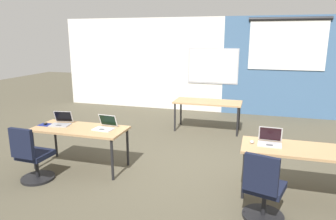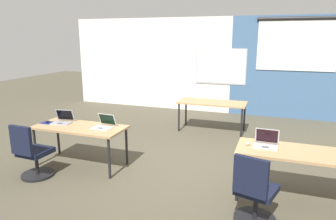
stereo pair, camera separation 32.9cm
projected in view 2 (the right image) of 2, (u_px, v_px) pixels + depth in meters
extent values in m
plane|color=#4C4738|center=(186.00, 165.00, 5.43)|extent=(24.00, 24.00, 0.00)
cube|color=silver|center=(227.00, 66.00, 8.95)|extent=(10.00, 0.20, 2.80)
cube|color=#42668E|center=(291.00, 68.00, 8.28)|extent=(3.22, 0.01, 2.80)
cube|color=#B7B7BC|center=(221.00, 66.00, 8.90)|extent=(1.48, 0.02, 1.04)
cube|color=white|center=(221.00, 66.00, 8.90)|extent=(1.40, 0.02, 0.96)
cube|color=white|center=(296.00, 46.00, 8.09)|extent=(2.00, 0.02, 1.31)
cylinder|color=black|center=(299.00, 18.00, 7.93)|extent=(2.10, 0.10, 0.10)
cube|color=tan|center=(80.00, 127.00, 5.30)|extent=(1.60, 0.70, 0.04)
cylinder|color=black|center=(35.00, 147.00, 5.35)|extent=(0.04, 0.04, 0.68)
cylinder|color=black|center=(109.00, 159.00, 4.86)|extent=(0.04, 0.04, 0.68)
cylinder|color=black|center=(58.00, 137.00, 5.90)|extent=(0.04, 0.04, 0.68)
cylinder|color=black|center=(127.00, 146.00, 5.41)|extent=(0.04, 0.04, 0.68)
cube|color=tan|center=(297.00, 152.00, 4.14)|extent=(1.60, 0.70, 0.04)
cylinder|color=black|center=(238.00, 178.00, 4.20)|extent=(0.04, 0.04, 0.68)
cylinder|color=black|center=(243.00, 161.00, 4.75)|extent=(0.04, 0.04, 0.68)
cube|color=tan|center=(212.00, 103.00, 7.28)|extent=(1.60, 0.70, 0.04)
cylinder|color=black|center=(179.00, 117.00, 7.33)|extent=(0.04, 0.04, 0.68)
cylinder|color=black|center=(242.00, 123.00, 6.85)|extent=(0.04, 0.04, 0.68)
cylinder|color=black|center=(186.00, 112.00, 7.88)|extent=(0.04, 0.04, 0.68)
cylinder|color=black|center=(244.00, 117.00, 7.40)|extent=(0.04, 0.04, 0.68)
cube|color=silver|center=(102.00, 128.00, 5.16)|extent=(0.35, 0.25, 0.02)
cube|color=#4C4C4F|center=(100.00, 128.00, 5.12)|extent=(0.09, 0.07, 0.00)
cube|color=silver|center=(107.00, 119.00, 5.28)|extent=(0.34, 0.11, 0.21)
cube|color=black|center=(107.00, 119.00, 5.27)|extent=(0.30, 0.09, 0.18)
cube|color=#B7B7BC|center=(266.00, 147.00, 4.29)|extent=(0.34, 0.24, 0.02)
cube|color=#4C4C4F|center=(265.00, 147.00, 4.24)|extent=(0.09, 0.06, 0.00)
cube|color=#B7B7BC|center=(267.00, 136.00, 4.38)|extent=(0.33, 0.06, 0.22)
cube|color=black|center=(267.00, 136.00, 4.38)|extent=(0.30, 0.05, 0.19)
ellipsoid|color=#B2B2B7|center=(248.00, 143.00, 4.39)|extent=(0.06, 0.10, 0.03)
cylinder|color=black|center=(255.00, 219.00, 3.81)|extent=(0.52, 0.52, 0.04)
cylinder|color=black|center=(256.00, 205.00, 3.76)|extent=(0.06, 0.06, 0.34)
cube|color=black|center=(257.00, 190.00, 3.71)|extent=(0.54, 0.54, 0.08)
cube|color=black|center=(251.00, 177.00, 3.45)|extent=(0.40, 0.17, 0.46)
sphere|color=black|center=(261.00, 210.00, 3.99)|extent=(0.04, 0.04, 0.04)
sphere|color=black|center=(236.00, 215.00, 3.88)|extent=(0.04, 0.04, 0.04)
cube|color=#9E9EA3|center=(61.00, 123.00, 5.45)|extent=(0.36, 0.28, 0.02)
cube|color=#4C4C4F|center=(60.00, 123.00, 5.39)|extent=(0.10, 0.07, 0.00)
cube|color=#9E9EA3|center=(65.00, 115.00, 5.56)|extent=(0.34, 0.13, 0.21)
cube|color=black|center=(65.00, 115.00, 5.56)|extent=(0.30, 0.11, 0.18)
cube|color=navy|center=(47.00, 123.00, 5.51)|extent=(0.22, 0.19, 0.00)
ellipsoid|color=black|center=(47.00, 122.00, 5.50)|extent=(0.07, 0.11, 0.03)
cylinder|color=black|center=(38.00, 174.00, 5.03)|extent=(0.52, 0.52, 0.04)
cylinder|color=black|center=(37.00, 164.00, 4.99)|extent=(0.06, 0.06, 0.34)
cube|color=black|center=(36.00, 152.00, 4.94)|extent=(0.46, 0.46, 0.08)
cube|color=black|center=(21.00, 141.00, 4.65)|extent=(0.40, 0.08, 0.46)
sphere|color=black|center=(48.00, 169.00, 5.24)|extent=(0.04, 0.04, 0.04)
sphere|color=black|center=(45.00, 178.00, 4.88)|extent=(0.04, 0.04, 0.04)
sphere|color=black|center=(24.00, 174.00, 5.05)|extent=(0.04, 0.04, 0.04)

